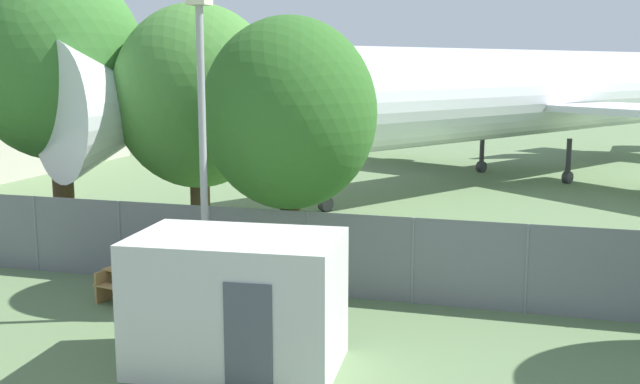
{
  "coord_description": "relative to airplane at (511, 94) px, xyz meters",
  "views": [
    {
      "loc": [
        7.68,
        -5.8,
        5.51
      ],
      "look_at": [
        1.99,
        13.92,
        2.0
      ],
      "focal_mm": 42.0,
      "sensor_mm": 36.0,
      "label": 1
    }
  ],
  "objects": [
    {
      "name": "portable_cabin",
      "position": [
        -3.88,
        -24.58,
        -2.87
      ],
      "size": [
        3.89,
        2.58,
        2.47
      ],
      "rotation": [
        0.0,
        0.0,
        0.08
      ],
      "color": "silver",
      "rests_on": "ground"
    },
    {
      "name": "tree_near_hangar",
      "position": [
        -13.11,
        -16.54,
        1.42
      ],
      "size": [
        5.46,
        5.46,
        8.55
      ],
      "color": "brown",
      "rests_on": "ground"
    },
    {
      "name": "picnic_bench_open_grass",
      "position": [
        -7.61,
        -21.62,
        -3.63
      ],
      "size": [
        1.85,
        1.71,
        0.76
      ],
      "rotation": [
        0.0,
        0.0,
        -0.22
      ],
      "color": "#A37A47",
      "rests_on": "ground"
    },
    {
      "name": "light_mast",
      "position": [
        -5.62,
        -22.16,
        0.28
      ],
      "size": [
        0.44,
        0.44,
        7.08
      ],
      "color": "#99999E",
      "rests_on": "ground"
    },
    {
      "name": "tree_far_right",
      "position": [
        -4.49,
        -19.64,
        0.22
      ],
      "size": [
        4.22,
        4.22,
        6.67
      ],
      "color": "brown",
      "rests_on": "ground"
    },
    {
      "name": "tree_left_of_cabin",
      "position": [
        -8.49,
        -16.29,
        0.45
      ],
      "size": [
        4.96,
        4.96,
        7.31
      ],
      "color": "#4C3823",
      "rests_on": "ground"
    },
    {
      "name": "airplane",
      "position": [
        0.0,
        0.0,
        0.0
      ],
      "size": [
        32.37,
        39.27,
        12.35
      ],
      "rotation": [
        0.0,
        0.0,
        -2.14
      ],
      "color": "silver",
      "rests_on": "ground"
    },
    {
      "name": "perimeter_fence",
      "position": [
        -6.47,
        -20.04,
        -3.08
      ],
      "size": [
        56.07,
        0.07,
        2.05
      ],
      "color": "slate",
      "rests_on": "ground"
    }
  ]
}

